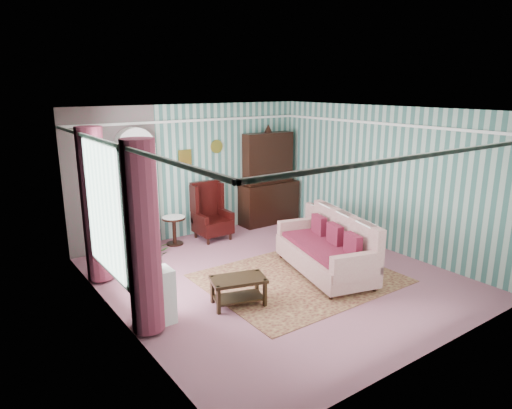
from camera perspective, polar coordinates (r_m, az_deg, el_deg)
floor at (r=8.17m, az=2.46°, el=-9.03°), size 6.00×6.00×0.00m
room_shell at (r=7.38m, az=-2.01°, el=4.70°), size 5.53×6.02×2.91m
bookcase at (r=9.57m, az=-14.52°, el=1.14°), size 0.80×0.28×2.24m
dresser_hutch at (r=11.00m, az=1.67°, el=3.65°), size 1.50×0.56×2.36m
wingback_left at (r=9.26m, az=-14.89°, el=-2.51°), size 0.76×0.80×1.25m
wingback_right at (r=9.97m, az=-5.47°, el=-0.86°), size 0.76×0.80×1.25m
seated_woman at (r=9.27m, az=-14.88°, el=-2.72°), size 0.44×0.40×1.18m
round_side_table at (r=9.81m, az=-10.17°, el=-3.26°), size 0.50×0.50×0.60m
nest_table at (r=10.26m, az=10.33°, el=-2.64°), size 0.45×0.38×0.54m
plant_stand at (r=6.67m, az=-12.68°, el=-11.32°), size 0.55×0.35×0.80m
rug at (r=8.13m, az=5.47°, el=-9.15°), size 3.20×2.60×0.01m
sofa at (r=8.22m, az=8.58°, el=-5.35°), size 1.47×2.35×0.98m
floral_armchair at (r=9.40m, az=6.82°, el=-2.41°), size 0.92×0.83×1.08m
coffee_table at (r=7.12m, az=-2.21°, el=-10.79°), size 0.93×0.70×0.44m
potted_plant_a at (r=6.33m, az=-12.75°, el=-6.54°), size 0.47×0.43×0.46m
potted_plant_b at (r=6.53m, az=-13.34°, el=-5.55°), size 0.37×0.34×0.54m
potted_plant_c at (r=6.49m, az=-13.47°, el=-6.28°), size 0.31×0.31×0.42m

